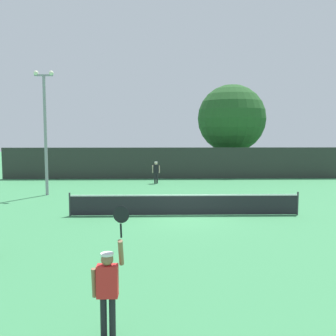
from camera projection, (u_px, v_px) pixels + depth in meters
The scene contains 11 objects.
ground_plane at pixel (184, 215), 17.16m from camera, with size 120.00×120.00×0.00m, color #387F4C.
tennis_net at pixel (185, 204), 17.12m from camera, with size 10.53×0.08×1.07m.
perimeter_fence at pixel (173, 163), 30.98m from camera, with size 28.07×0.12×2.58m, color #2D332D.
player_serving at pixel (108, 282), 6.77m from camera, with size 0.68×0.39×2.45m.
player_receiving at pixel (156, 170), 28.00m from camera, with size 0.57×0.24×1.63m.
tennis_ball at pixel (220, 201), 20.46m from camera, with size 0.07×0.07×0.07m, color #CCE033.
light_pole at pixel (45, 124), 22.45m from camera, with size 1.18×0.28×7.45m.
large_tree at pixel (232, 119), 34.84m from camera, with size 6.30×6.30×8.26m.
parked_car_near at pixel (137, 164), 36.11m from camera, with size 2.02×4.25×1.69m.
parked_car_mid at pixel (188, 164), 36.82m from camera, with size 2.22×4.33×1.69m.
parked_car_far at pixel (264, 162), 38.86m from camera, with size 2.48×4.43×1.69m.
Camera 1 is at (-1.16, -16.86, 3.75)m, focal length 40.02 mm.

